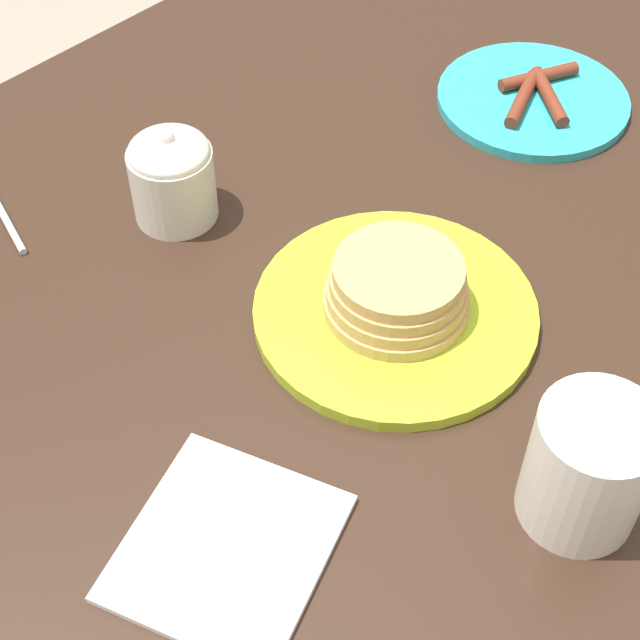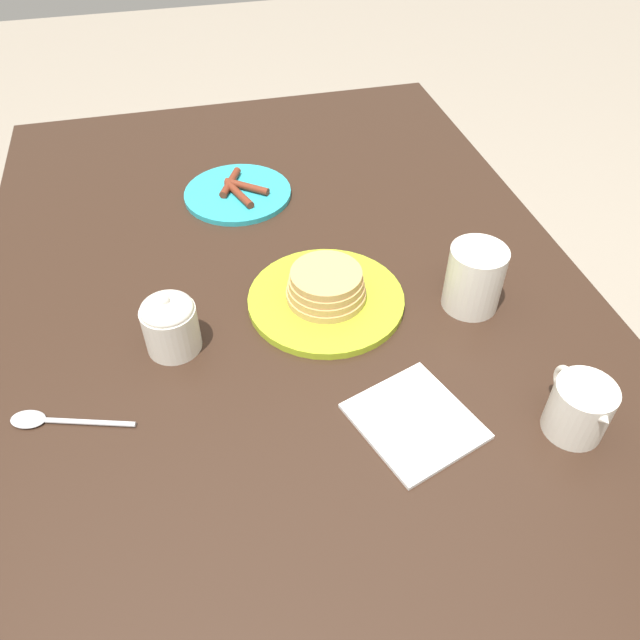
{
  "view_description": "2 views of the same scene",
  "coord_description": "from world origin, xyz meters",
  "px_view_note": "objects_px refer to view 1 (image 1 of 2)",
  "views": [
    {
      "loc": [
        -0.41,
        -0.38,
        1.38
      ],
      "look_at": [
        -0.03,
        -0.03,
        0.8
      ],
      "focal_mm": 55.0,
      "sensor_mm": 36.0,
      "label": 1
    },
    {
      "loc": [
        -0.64,
        0.12,
        1.41
      ],
      "look_at": [
        -0.03,
        -0.03,
        0.8
      ],
      "focal_mm": 35.0,
      "sensor_mm": 36.0,
      "label": 2
    }
  ],
  "objects_px": {
    "side_plate_bacon": "(533,98)",
    "sugar_bowl": "(170,177)",
    "coffee_mug": "(591,463)",
    "pancake_plate": "(396,301)",
    "napkin": "(227,547)"
  },
  "relations": [
    {
      "from": "pancake_plate",
      "to": "sugar_bowl",
      "type": "bearing_deg",
      "value": 99.88
    },
    {
      "from": "coffee_mug",
      "to": "napkin",
      "type": "relative_size",
      "value": 0.66
    },
    {
      "from": "side_plate_bacon",
      "to": "coffee_mug",
      "type": "relative_size",
      "value": 1.66
    },
    {
      "from": "coffee_mug",
      "to": "napkin",
      "type": "distance_m",
      "value": 0.25
    },
    {
      "from": "sugar_bowl",
      "to": "side_plate_bacon",
      "type": "bearing_deg",
      "value": -21.42
    },
    {
      "from": "coffee_mug",
      "to": "napkin",
      "type": "xyz_separation_m",
      "value": [
        -0.19,
        0.16,
        -0.05
      ]
    },
    {
      "from": "coffee_mug",
      "to": "pancake_plate",
      "type": "bearing_deg",
      "value": 76.5
    },
    {
      "from": "pancake_plate",
      "to": "napkin",
      "type": "bearing_deg",
      "value": -167.68
    },
    {
      "from": "side_plate_bacon",
      "to": "sugar_bowl",
      "type": "relative_size",
      "value": 2.09
    },
    {
      "from": "pancake_plate",
      "to": "coffee_mug",
      "type": "distance_m",
      "value": 0.22
    },
    {
      "from": "pancake_plate",
      "to": "side_plate_bacon",
      "type": "xyz_separation_m",
      "value": [
        0.33,
        0.09,
        -0.01
      ]
    },
    {
      "from": "sugar_bowl",
      "to": "napkin",
      "type": "distance_m",
      "value": 0.35
    },
    {
      "from": "side_plate_bacon",
      "to": "sugar_bowl",
      "type": "height_order",
      "value": "sugar_bowl"
    },
    {
      "from": "side_plate_bacon",
      "to": "coffee_mug",
      "type": "height_order",
      "value": "coffee_mug"
    },
    {
      "from": "coffee_mug",
      "to": "sugar_bowl",
      "type": "xyz_separation_m",
      "value": [
        0.01,
        0.44,
        -0.01
      ]
    }
  ]
}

